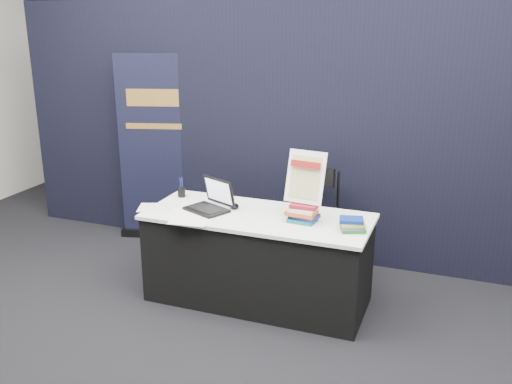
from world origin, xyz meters
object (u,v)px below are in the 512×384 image
object	(u,v)px
display_table	(258,258)
stacking_chair	(308,218)
laptop	(209,202)
book_stack_short	(352,224)
info_sign	(305,178)
book_stack_tall	(303,212)
pullup_banner	(157,159)

from	to	relation	value
display_table	stacking_chair	xyz separation A→B (m)	(0.26, 0.58, 0.18)
laptop	book_stack_short	distance (m)	1.19
info_sign	stacking_chair	bearing A→B (deg)	109.00
laptop	book_stack_tall	world-z (taller)	laptop
book_stack_tall	pullup_banner	distance (m)	2.08
laptop	display_table	bearing A→B (deg)	26.68
book_stack_tall	info_sign	bearing A→B (deg)	90.00
laptop	info_sign	xyz separation A→B (m)	(0.80, 0.04, 0.28)
stacking_chair	display_table	bearing A→B (deg)	-89.07
book_stack_tall	display_table	bearing A→B (deg)	178.08
info_sign	book_stack_tall	bearing A→B (deg)	-82.98
book_stack_short	stacking_chair	world-z (taller)	stacking_chair
display_table	info_sign	bearing A→B (deg)	2.73
display_table	laptop	xyz separation A→B (m)	(-0.42, -0.02, 0.43)
info_sign	laptop	bearing A→B (deg)	-170.21
book_stack_short	book_stack_tall	bearing A→B (deg)	169.61
display_table	info_sign	size ratio (longest dim) A/B	4.37
book_stack_tall	pullup_banner	xyz separation A→B (m)	(-1.84, 0.96, 0.02)
laptop	book_stack_tall	bearing A→B (deg)	24.45
book_stack_short	laptop	bearing A→B (deg)	176.94
display_table	pullup_banner	distance (m)	1.81
pullup_banner	book_stack_short	bearing A→B (deg)	-41.19
stacking_chair	book_stack_short	bearing A→B (deg)	-27.36
info_sign	pullup_banner	bearing A→B (deg)	160.28
pullup_banner	stacking_chair	size ratio (longest dim) A/B	1.90
stacking_chair	info_sign	bearing A→B (deg)	-53.03
book_stack_tall	info_sign	xyz separation A→B (m)	(-0.00, 0.03, 0.27)
book_stack_short	pullup_banner	world-z (taller)	pullup_banner
display_table	book_stack_tall	xyz separation A→B (m)	(0.38, -0.01, 0.45)
display_table	book_stack_short	size ratio (longest dim) A/B	8.35
pullup_banner	display_table	bearing A→B (deg)	-49.26
laptop	info_sign	distance (m)	0.85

